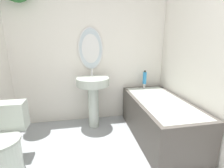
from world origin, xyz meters
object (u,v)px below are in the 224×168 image
Objects in this scene: toilet at (5,143)px; pedestal_sink at (93,91)px; shampoo_bottle at (145,78)px; bathtub at (159,118)px.

pedestal_sink is (1.00, 0.74, 0.29)m from toilet.
toilet is 1.28m from pedestal_sink.
pedestal_sink is 4.00× the size of shampoo_bottle.
bathtub is at bearing 8.07° from toilet.
bathtub is 0.77m from shampoo_bottle.
bathtub is (0.90, -0.47, -0.31)m from pedestal_sink.
shampoo_bottle is (0.90, 0.15, 0.14)m from pedestal_sink.
bathtub is (1.90, 0.27, -0.02)m from toilet.
shampoo_bottle is at bearing 89.69° from bathtub.
pedestal_sink is 0.93m from shampoo_bottle.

